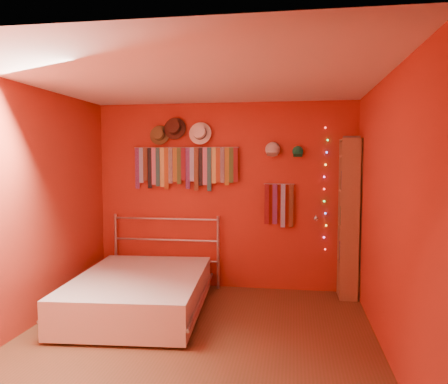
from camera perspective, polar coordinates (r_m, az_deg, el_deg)
The scene contains 16 objects.
ground at distance 4.52m, azimuth -3.67°, elevation -18.43°, with size 3.50×3.50×0.00m, color brown.
back_wall at distance 5.91m, azimuth 0.02°, elevation -0.52°, with size 3.50×0.02×2.50m, color #A82D1B.
right_wall at distance 4.17m, azimuth 20.40°, elevation -2.77°, with size 0.02×3.50×2.50m, color #A82D1B.
left_wall at distance 4.89m, azimuth -24.18°, elevation -1.88°, with size 0.02×3.50×2.50m, color #A82D1B.
ceiling at distance 4.24m, azimuth -3.84°, elevation 14.56°, with size 3.50×3.50×0.02m, color white.
tie_rack at distance 5.93m, azimuth -5.14°, elevation 3.46°, with size 1.45×0.03×0.59m.
small_tie_rack at distance 5.78m, azimuth 7.21°, elevation -1.49°, with size 0.40×0.03×0.58m.
fedora_olive at distance 6.01m, azimuth -8.51°, elevation 7.45°, with size 0.27×0.15×0.27m.
fedora_brown at distance 5.95m, azimuth -6.54°, elevation 8.35°, with size 0.30×0.16×0.30m.
fedora_white at distance 5.86m, azimuth -3.21°, elevation 7.77°, with size 0.30×0.16×0.30m.
cap_white at distance 5.77m, azimuth 6.35°, elevation 5.53°, with size 0.19×0.23×0.19m.
cap_green at distance 5.76m, azimuth 9.62°, elevation 5.25°, with size 0.16×0.20×0.16m.
fairy_lights at distance 5.80m, azimuth 13.09°, elevation 0.37°, with size 0.06×0.02×1.60m.
reading_lamp at distance 5.66m, azimuth 11.89°, elevation -3.37°, with size 0.06×0.26×0.08m.
bookshelf at distance 5.69m, azimuth 16.41°, elevation -3.23°, with size 0.25×0.34×2.00m.
bed at distance 5.21m, azimuth -10.89°, elevation -12.69°, with size 1.64×2.09×0.99m.
Camera 1 is at (0.93, -4.06, 1.74)m, focal length 35.00 mm.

